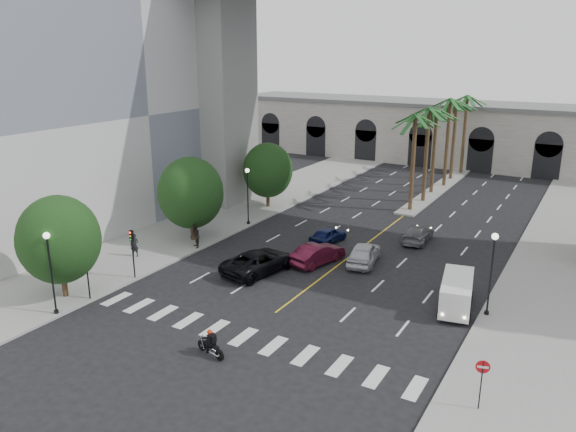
% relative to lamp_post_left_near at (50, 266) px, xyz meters
% --- Properties ---
extents(ground, '(140.00, 140.00, 0.00)m').
position_rel_lamp_post_left_near_xyz_m(ground, '(11.40, 5.00, -3.22)').
color(ground, black).
rests_on(ground, ground).
extents(sidewalk_left, '(8.00, 100.00, 0.15)m').
position_rel_lamp_post_left_near_xyz_m(sidewalk_left, '(-3.60, 20.00, -3.15)').
color(sidewalk_left, gray).
rests_on(sidewalk_left, ground).
extents(sidewalk_right, '(8.00, 100.00, 0.15)m').
position_rel_lamp_post_left_near_xyz_m(sidewalk_right, '(26.40, 20.00, -3.15)').
color(sidewalk_right, gray).
rests_on(sidewalk_right, ground).
extents(median, '(2.00, 24.00, 0.20)m').
position_rel_lamp_post_left_near_xyz_m(median, '(11.40, 43.00, -3.12)').
color(median, gray).
rests_on(median, ground).
extents(building_left, '(16.50, 32.50, 20.60)m').
position_rel_lamp_post_left_near_xyz_m(building_left, '(-15.60, 17.00, 7.09)').
color(building_left, beige).
rests_on(building_left, ground).
extents(pier_building, '(71.00, 10.50, 8.50)m').
position_rel_lamp_post_left_near_xyz_m(pier_building, '(11.40, 60.00, 1.04)').
color(pier_building, beige).
rests_on(pier_building, ground).
extents(bridge, '(75.00, 13.00, 26.00)m').
position_rel_lamp_post_left_near_xyz_m(bridge, '(14.82, 27.00, 15.29)').
color(bridge, gray).
rests_on(bridge, ground).
extents(palm_a, '(3.20, 3.20, 10.30)m').
position_rel_lamp_post_left_near_xyz_m(palm_a, '(11.40, 33.00, 5.88)').
color(palm_a, '#47331E').
rests_on(palm_a, ground).
extents(palm_b, '(3.20, 3.20, 10.60)m').
position_rel_lamp_post_left_near_xyz_m(palm_b, '(11.50, 37.00, 6.15)').
color(palm_b, '#47331E').
rests_on(palm_b, ground).
extents(palm_c, '(3.20, 3.20, 10.10)m').
position_rel_lamp_post_left_near_xyz_m(palm_c, '(11.20, 41.00, 5.69)').
color(palm_c, '#47331E').
rests_on(palm_c, ground).
extents(palm_d, '(3.20, 3.20, 10.90)m').
position_rel_lamp_post_left_near_xyz_m(palm_d, '(11.55, 45.00, 6.43)').
color(palm_d, '#47331E').
rests_on(palm_d, ground).
extents(palm_e, '(3.20, 3.20, 10.40)m').
position_rel_lamp_post_left_near_xyz_m(palm_e, '(11.30, 49.00, 5.97)').
color(palm_e, '#47331E').
rests_on(palm_e, ground).
extents(palm_f, '(3.20, 3.20, 10.70)m').
position_rel_lamp_post_left_near_xyz_m(palm_f, '(11.60, 53.00, 6.24)').
color(palm_f, '#47331E').
rests_on(palm_f, ground).
extents(street_tree_near, '(5.20, 5.20, 6.89)m').
position_rel_lamp_post_left_near_xyz_m(street_tree_near, '(-1.60, 2.00, 0.80)').
color(street_tree_near, '#382616').
rests_on(street_tree_near, ground).
extents(street_tree_mid, '(5.44, 5.44, 7.21)m').
position_rel_lamp_post_left_near_xyz_m(street_tree_mid, '(-1.60, 15.00, 0.99)').
color(street_tree_mid, '#382616').
rests_on(street_tree_mid, ground).
extents(street_tree_far, '(5.04, 5.04, 6.68)m').
position_rel_lamp_post_left_near_xyz_m(street_tree_far, '(-1.60, 27.00, 0.68)').
color(street_tree_far, '#382616').
rests_on(street_tree_far, ground).
extents(lamp_post_left_near, '(0.40, 0.40, 5.35)m').
position_rel_lamp_post_left_near_xyz_m(lamp_post_left_near, '(0.00, 0.00, 0.00)').
color(lamp_post_left_near, black).
rests_on(lamp_post_left_near, ground).
extents(lamp_post_left_far, '(0.40, 0.40, 5.35)m').
position_rel_lamp_post_left_near_xyz_m(lamp_post_left_far, '(0.00, 21.00, 0.00)').
color(lamp_post_left_far, black).
rests_on(lamp_post_left_far, ground).
extents(lamp_post_right, '(0.40, 0.40, 5.35)m').
position_rel_lamp_post_left_near_xyz_m(lamp_post_right, '(22.80, 13.00, 0.00)').
color(lamp_post_right, black).
rests_on(lamp_post_right, ground).
extents(traffic_signal_near, '(0.25, 0.18, 3.65)m').
position_rel_lamp_post_left_near_xyz_m(traffic_signal_near, '(0.10, 2.50, -0.71)').
color(traffic_signal_near, black).
rests_on(traffic_signal_near, ground).
extents(traffic_signal_far, '(0.25, 0.18, 3.65)m').
position_rel_lamp_post_left_near_xyz_m(traffic_signal_far, '(0.10, 6.50, -0.71)').
color(traffic_signal_far, black).
rests_on(traffic_signal_far, ground).
extents(motorcycle_rider, '(2.06, 0.70, 1.51)m').
position_rel_lamp_post_left_near_xyz_m(motorcycle_rider, '(11.09, 0.99, -2.54)').
color(motorcycle_rider, black).
rests_on(motorcycle_rider, ground).
extents(car_a, '(2.78, 5.10, 1.64)m').
position_rel_lamp_post_left_near_xyz_m(car_a, '(12.90, 17.46, -2.40)').
color(car_a, '#B7B6BB').
rests_on(car_a, ground).
extents(car_b, '(2.77, 5.04, 1.58)m').
position_rel_lamp_post_left_near_xyz_m(car_b, '(9.90, 15.63, -2.43)').
color(car_b, '#470E1F').
rests_on(car_b, ground).
extents(car_c, '(3.91, 6.46, 1.67)m').
position_rel_lamp_post_left_near_xyz_m(car_c, '(6.98, 12.00, -2.38)').
color(car_c, black).
rests_on(car_c, ground).
extents(car_d, '(2.15, 4.76, 1.35)m').
position_rel_lamp_post_left_near_xyz_m(car_d, '(14.87, 24.41, -2.54)').
color(car_d, slate).
rests_on(car_d, ground).
extents(car_e, '(2.10, 4.17, 1.36)m').
position_rel_lamp_post_left_near_xyz_m(car_e, '(8.47, 20.34, -2.54)').
color(car_e, '#0D163F').
rests_on(car_e, ground).
extents(cargo_van, '(2.63, 5.05, 2.05)m').
position_rel_lamp_post_left_near_xyz_m(cargo_van, '(20.91, 13.02, -2.08)').
color(cargo_van, white).
rests_on(cargo_van, ground).
extents(pedestrian_a, '(0.78, 0.66, 1.83)m').
position_rel_lamp_post_left_near_xyz_m(pedestrian_a, '(-2.92, 9.61, -2.16)').
color(pedestrian_a, black).
rests_on(pedestrian_a, sidewalk_left).
extents(pedestrian_b, '(1.20, 1.17, 1.95)m').
position_rel_lamp_post_left_near_xyz_m(pedestrian_b, '(-0.10, 13.49, -2.10)').
color(pedestrian_b, black).
rests_on(pedestrian_b, sidewalk_left).
extents(do_not_enter_sign, '(0.62, 0.20, 2.59)m').
position_rel_lamp_post_left_near_xyz_m(do_not_enter_sign, '(24.40, 3.17, -1.34)').
color(do_not_enter_sign, black).
rests_on(do_not_enter_sign, ground).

